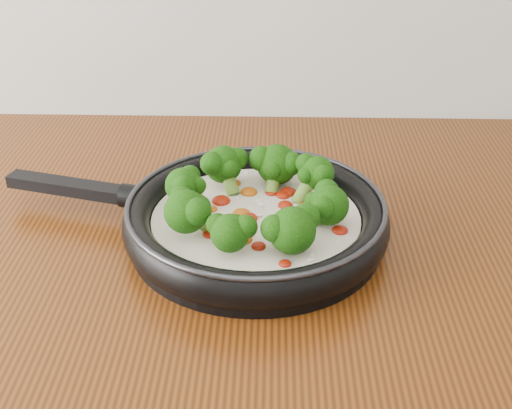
{
  "coord_description": "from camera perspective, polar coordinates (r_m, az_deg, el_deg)",
  "views": [
    {
      "loc": [
        -0.11,
        0.39,
        1.35
      ],
      "look_at": [
        -0.13,
        1.09,
        0.95
      ],
      "focal_mm": 47.05,
      "sensor_mm": 36.0,
      "label": 1
    }
  ],
  "objects": [
    {
      "name": "skillet",
      "position": [
        0.82,
        -0.19,
        -0.97
      ],
      "size": [
        0.53,
        0.4,
        0.09
      ],
      "color": "black",
      "rests_on": "counter"
    }
  ]
}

